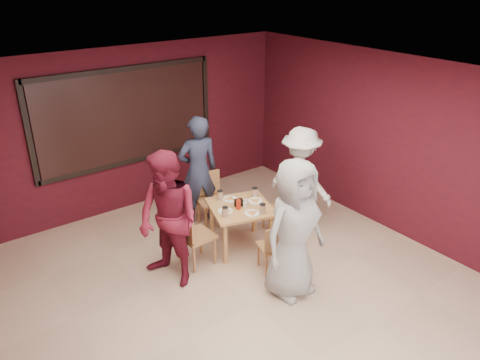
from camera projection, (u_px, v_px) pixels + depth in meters
floor at (253, 306)px, 5.94m from camera, size 7.00×7.00×0.00m
window_blinds at (127, 117)px, 7.78m from camera, size 3.00×0.02×1.50m
dining_table at (241, 211)px, 6.96m from camera, size 1.10×1.10×0.85m
chair_front at (274, 246)px, 6.43m from camera, size 0.46×0.46×0.77m
chair_back at (210, 196)px, 7.66m from camera, size 0.51×0.51×0.90m
chair_left at (192, 234)px, 6.56m from camera, size 0.46×0.46×0.91m
chair_right at (280, 206)px, 7.50m from camera, size 0.46×0.46×0.77m
diner_front at (294, 229)px, 5.84m from camera, size 0.95×0.65×1.88m
diner_back at (198, 170)px, 7.58m from camera, size 0.75×0.58×1.83m
diner_left at (169, 220)px, 6.07m from camera, size 0.92×1.06×1.87m
diner_right at (300, 179)px, 7.41m from camera, size 0.87×1.22×1.71m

